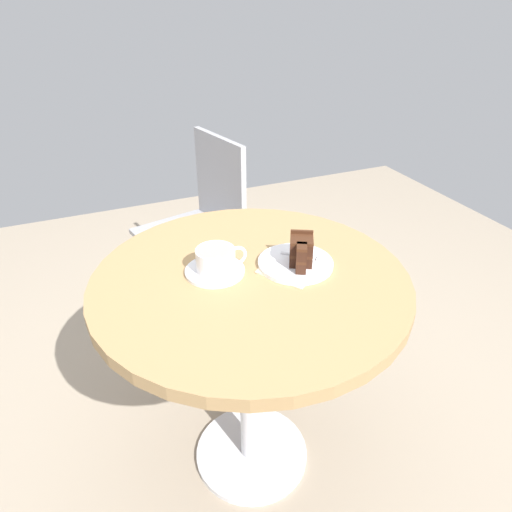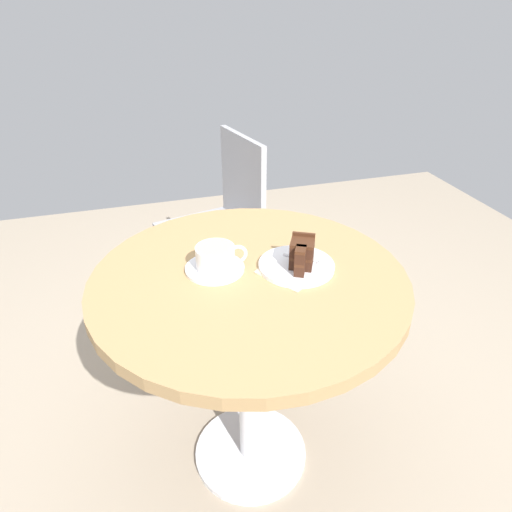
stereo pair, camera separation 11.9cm
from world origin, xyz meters
TOP-DOWN VIEW (x-y plane):
  - ground_plane at (0.00, 0.00)m, footprint 4.40×4.40m
  - cafe_table at (0.00, 0.00)m, footprint 0.83×0.83m
  - saucer at (-0.08, 0.05)m, footprint 0.16×0.16m
  - coffee_cup at (-0.08, 0.04)m, footprint 0.14×0.10m
  - teaspoon at (-0.11, 0.09)m, footprint 0.05×0.10m
  - cake_plate at (0.13, -0.00)m, footprint 0.20×0.20m
  - cake_slice at (0.14, -0.02)m, footprint 0.08×0.10m
  - fork at (0.18, -0.00)m, footprint 0.11×0.10m
  - napkin at (0.11, -0.01)m, footprint 0.19×0.19m
  - cafe_chair at (0.12, 0.82)m, footprint 0.46×0.46m

SIDE VIEW (x-z plane):
  - ground_plane at x=0.00m, z-range -0.01..0.00m
  - cafe_chair at x=0.12m, z-range 0.08..0.93m
  - cafe_table at x=0.00m, z-range 0.25..0.97m
  - napkin at x=0.11m, z-range 0.72..0.73m
  - saucer at x=-0.08m, z-range 0.72..0.73m
  - cake_plate at x=0.13m, z-range 0.72..0.74m
  - teaspoon at x=-0.11m, z-range 0.73..0.74m
  - fork at x=0.18m, z-range 0.74..0.74m
  - coffee_cup at x=-0.08m, z-range 0.73..0.80m
  - cake_slice at x=0.14m, z-range 0.73..0.82m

